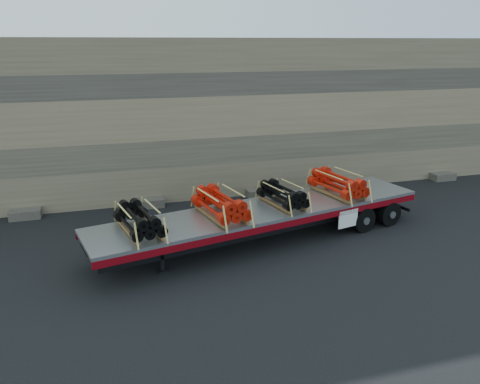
% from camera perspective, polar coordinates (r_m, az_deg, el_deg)
% --- Properties ---
extents(ground, '(120.00, 120.00, 0.00)m').
position_cam_1_polar(ground, '(16.91, 0.96, -5.98)').
color(ground, black).
rests_on(ground, ground).
extents(rock_wall, '(44.00, 3.00, 7.00)m').
position_cam_1_polar(rock_wall, '(22.02, -4.02, 9.10)').
color(rock_wall, '#7A6B54').
rests_on(rock_wall, ground).
extents(trailer, '(12.65, 5.05, 1.24)m').
position_cam_1_polar(trailer, '(16.71, 2.91, -3.99)').
color(trailer, '#A7AAAF').
rests_on(trailer, ground).
extents(bundle_front, '(1.50, 2.31, 0.75)m').
position_cam_1_polar(bundle_front, '(14.64, -12.19, -3.42)').
color(bundle_front, black).
rests_on(bundle_front, trailer).
extents(bundle_midfront, '(1.63, 2.51, 0.82)m').
position_cam_1_polar(bundle_midfront, '(15.57, -2.38, -1.59)').
color(bundle_midfront, red).
rests_on(bundle_midfront, trailer).
extents(bundle_midrear, '(1.41, 2.16, 0.71)m').
position_cam_1_polar(bundle_midrear, '(16.77, 5.21, -0.42)').
color(bundle_midrear, black).
rests_on(bundle_midrear, trailer).
extents(bundle_rear, '(1.62, 2.49, 0.81)m').
position_cam_1_polar(bundle_rear, '(18.23, 11.83, 0.94)').
color(bundle_rear, red).
rests_on(bundle_rear, trailer).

